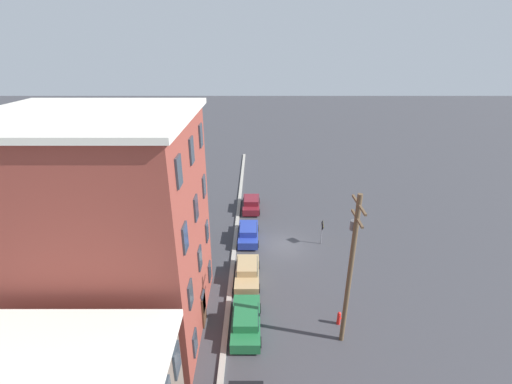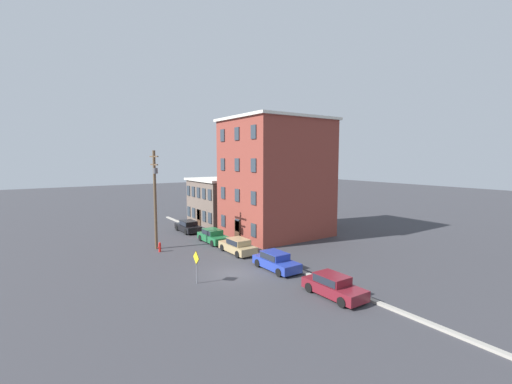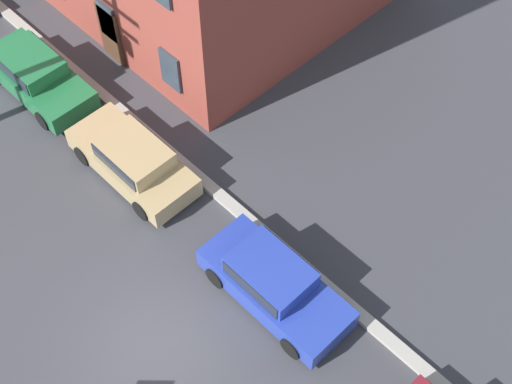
% 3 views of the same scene
% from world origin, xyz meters
% --- Properties ---
extents(ground_plane, '(200.00, 200.00, 0.00)m').
position_xyz_m(ground_plane, '(0.00, 0.00, 0.00)').
color(ground_plane, '#38383D').
extents(kerb_strip, '(56.00, 0.36, 0.16)m').
position_xyz_m(kerb_strip, '(0.00, 4.50, 0.08)').
color(kerb_strip, '#9E998E').
rests_on(kerb_strip, ground_plane).
extents(car_green, '(4.40, 1.92, 1.43)m').
position_xyz_m(car_green, '(-10.01, 3.19, 0.75)').
color(car_green, '#1E6638').
rests_on(car_green, ground_plane).
extents(car_tan, '(4.40, 1.92, 1.43)m').
position_xyz_m(car_tan, '(-4.87, 3.23, 0.75)').
color(car_tan, tan).
rests_on(car_tan, ground_plane).
extents(car_blue, '(4.40, 1.92, 1.43)m').
position_xyz_m(car_blue, '(1.07, 3.28, 0.75)').
color(car_blue, '#233899').
rests_on(car_blue, ground_plane).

